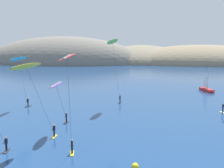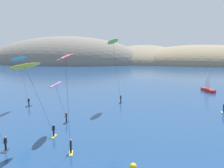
{
  "view_description": "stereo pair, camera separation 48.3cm",
  "coord_description": "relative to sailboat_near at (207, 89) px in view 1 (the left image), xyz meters",
  "views": [
    {
      "loc": [
        -1.53,
        -16.03,
        12.54
      ],
      "look_at": [
        -4.69,
        26.14,
        5.91
      ],
      "focal_mm": 45.0,
      "sensor_mm": 36.0,
      "label": 1
    },
    {
      "loc": [
        -1.04,
        -15.99,
        12.54
      ],
      "look_at": [
        -4.69,
        26.14,
        5.91
      ],
      "focal_mm": 45.0,
      "sensor_mm": 36.0,
      "label": 2
    }
  ],
  "objects": [
    {
      "name": "kitesurfer_red",
      "position": [
        -24.7,
        -42.67,
        9.65
      ],
      "size": [
        2.32,
        6.52,
        11.31
      ],
      "color": "yellow",
      "rests_on": "ground"
    },
    {
      "name": "headland_island",
      "position": [
        -22.47,
        86.2,
        -0.64
      ],
      "size": [
        162.45,
        59.98,
        29.24
      ],
      "color": "#84755B",
      "rests_on": "ground"
    },
    {
      "name": "kitesurfer_lime",
      "position": [
        -21.93,
        -18.67,
        10.74
      ],
      "size": [
        2.73,
        8.0,
        12.86
      ],
      "color": "#2D2D33",
      "rests_on": "ground"
    },
    {
      "name": "marker_buoy",
      "position": [
        -18.0,
        -43.64,
        -0.29
      ],
      "size": [
        0.7,
        0.7,
        0.7
      ],
      "primitive_type": "sphere",
      "color": "yellow",
      "rests_on": "ground"
    },
    {
      "name": "kitesurfer_purple",
      "position": [
        -28.32,
        -33.68,
        5.6
      ],
      "size": [
        1.41,
        8.75,
        7.11
      ],
      "color": "#2D2D33",
      "rests_on": "ground"
    },
    {
      "name": "sailboat_near",
      "position": [
        0.0,
        0.0,
        0.0
      ],
      "size": [
        2.73,
        5.93,
        5.7
      ],
      "color": "#B22323",
      "rests_on": "ground"
    },
    {
      "name": "kitesurfer_yellow",
      "position": [
        -29.69,
        -39.76,
        8.36
      ],
      "size": [
        2.83,
        8.72,
        10.18
      ],
      "color": "yellow",
      "rests_on": "ground"
    },
    {
      "name": "kitesurfer_cyan",
      "position": [
        -38.57,
        -20.95,
        7.88
      ],
      "size": [
        1.87,
        6.05,
        9.7
      ],
      "color": "#2D2D33",
      "rests_on": "ground"
    }
  ]
}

